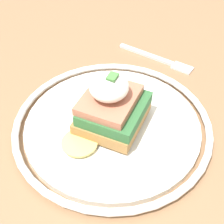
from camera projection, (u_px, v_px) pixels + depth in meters
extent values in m
cube|color=#846042|center=(90.00, 127.00, 0.48)|extent=(1.04, 0.83, 0.03)
cylinder|color=#846042|center=(65.00, 83.00, 1.14)|extent=(0.06, 0.06, 0.72)
cylinder|color=silver|center=(112.00, 127.00, 0.45)|extent=(0.25, 0.25, 0.01)
torus|color=white|center=(112.00, 124.00, 0.45)|extent=(0.29, 0.29, 0.01)
cube|color=#9E703D|center=(112.00, 117.00, 0.44)|extent=(0.10, 0.08, 0.02)
cube|color=#2D6033|center=(115.00, 108.00, 0.43)|extent=(0.09, 0.08, 0.02)
cube|color=#AD664C|center=(109.00, 101.00, 0.42)|extent=(0.08, 0.07, 0.01)
ellipsoid|color=white|center=(108.00, 87.00, 0.40)|extent=(0.05, 0.05, 0.03)
cylinder|color=#EAD166|center=(80.00, 142.00, 0.42)|extent=(0.05, 0.05, 0.00)
cube|color=#47843D|center=(112.00, 77.00, 0.39)|extent=(0.02, 0.01, 0.00)
cube|color=silver|center=(146.00, 54.00, 0.59)|extent=(0.03, 0.11, 0.00)
cube|color=silver|center=(182.00, 68.00, 0.56)|extent=(0.03, 0.04, 0.00)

